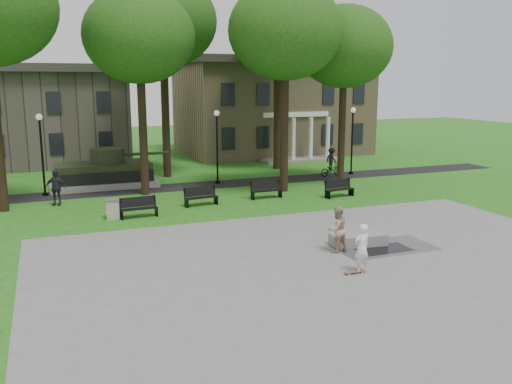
% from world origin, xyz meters
% --- Properties ---
extents(ground, '(120.00, 120.00, 0.00)m').
position_xyz_m(ground, '(0.00, 0.00, 0.00)').
color(ground, '#215614').
rests_on(ground, ground).
extents(plaza, '(22.00, 16.00, 0.02)m').
position_xyz_m(plaza, '(0.00, -5.00, 0.01)').
color(plaza, gray).
rests_on(plaza, ground).
extents(footpath, '(44.00, 2.60, 0.01)m').
position_xyz_m(footpath, '(0.00, 12.00, 0.01)').
color(footpath, black).
rests_on(footpath, ground).
extents(building_right, '(17.00, 12.00, 8.60)m').
position_xyz_m(building_right, '(10.00, 26.00, 4.34)').
color(building_right, '#9E8460').
rests_on(building_right, ground).
extents(building_left, '(15.00, 10.00, 7.20)m').
position_xyz_m(building_left, '(-11.00, 26.50, 3.60)').
color(building_left, '#4C443D').
rests_on(building_left, ground).
extents(tree_1, '(6.20, 6.20, 11.63)m').
position_xyz_m(tree_1, '(-4.50, 10.50, 8.95)').
color(tree_1, black).
rests_on(tree_1, ground).
extents(tree_2, '(6.60, 6.60, 12.16)m').
position_xyz_m(tree_2, '(3.50, 8.50, 9.32)').
color(tree_2, black).
rests_on(tree_2, ground).
extents(tree_3, '(6.00, 6.00, 11.19)m').
position_xyz_m(tree_3, '(8.00, 9.50, 8.60)').
color(tree_3, black).
rests_on(tree_3, ground).
extents(tree_4, '(7.20, 7.20, 13.50)m').
position_xyz_m(tree_4, '(-2.00, 16.00, 10.39)').
color(tree_4, black).
rests_on(tree_4, ground).
extents(tree_5, '(6.40, 6.40, 12.44)m').
position_xyz_m(tree_5, '(6.50, 16.50, 9.67)').
color(tree_5, black).
rests_on(tree_5, ground).
extents(lamp_left, '(0.36, 0.36, 4.73)m').
position_xyz_m(lamp_left, '(-10.00, 12.30, 2.79)').
color(lamp_left, black).
rests_on(lamp_left, ground).
extents(lamp_mid, '(0.36, 0.36, 4.73)m').
position_xyz_m(lamp_mid, '(0.50, 12.30, 2.79)').
color(lamp_mid, black).
rests_on(lamp_mid, ground).
extents(lamp_right, '(0.36, 0.36, 4.73)m').
position_xyz_m(lamp_right, '(10.50, 12.30, 2.79)').
color(lamp_right, black).
rests_on(lamp_right, ground).
extents(tank_monument, '(7.45, 3.40, 2.40)m').
position_xyz_m(tank_monument, '(-6.46, 14.00, 0.86)').
color(tank_monument, gray).
rests_on(tank_monument, ground).
extents(puddle, '(2.20, 1.20, 0.00)m').
position_xyz_m(puddle, '(2.36, -3.62, 0.02)').
color(puddle, black).
rests_on(puddle, plaza).
extents(concrete_block, '(2.28, 1.20, 0.45)m').
position_xyz_m(concrete_block, '(1.76, -2.73, 0.24)').
color(concrete_block, gray).
rests_on(concrete_block, plaza).
extents(skateboard, '(0.78, 0.21, 0.07)m').
position_xyz_m(skateboard, '(-0.14, -5.59, 0.06)').
color(skateboard, brown).
rests_on(skateboard, plaza).
extents(skateboarder, '(0.69, 0.51, 1.73)m').
position_xyz_m(skateboarder, '(0.14, -5.53, 0.88)').
color(skateboarder, white).
rests_on(skateboarder, plaza).
extents(friend_watching, '(0.97, 0.80, 1.81)m').
position_xyz_m(friend_watching, '(0.47, -3.23, 0.93)').
color(friend_watching, tan).
rests_on(friend_watching, plaza).
extents(pedestrian_walker, '(1.22, 0.85, 1.92)m').
position_xyz_m(pedestrian_walker, '(-9.44, 9.39, 0.96)').
color(pedestrian_walker, '#1F242A').
rests_on(pedestrian_walker, ground).
extents(cyclist, '(1.86, 1.10, 2.00)m').
position_xyz_m(cyclist, '(8.73, 12.03, 0.82)').
color(cyclist, black).
rests_on(cyclist, ground).
extents(park_bench_0, '(1.83, 0.65, 1.00)m').
position_xyz_m(park_bench_0, '(-5.77, 5.16, 0.52)').
color(park_bench_0, black).
rests_on(park_bench_0, ground).
extents(park_bench_1, '(1.84, 0.76, 1.00)m').
position_xyz_m(park_bench_1, '(-2.24, 6.54, 0.52)').
color(park_bench_1, black).
rests_on(park_bench_1, ground).
extents(park_bench_2, '(1.81, 0.55, 1.00)m').
position_xyz_m(park_bench_2, '(1.70, 6.98, 0.52)').
color(park_bench_2, black).
rests_on(park_bench_2, ground).
extents(park_bench_3, '(1.85, 0.78, 1.00)m').
position_xyz_m(park_bench_3, '(5.75, 5.79, 0.52)').
color(park_bench_3, black).
rests_on(park_bench_3, ground).
extents(trash_bin, '(0.76, 0.76, 0.96)m').
position_xyz_m(trash_bin, '(-6.95, 5.38, 0.49)').
color(trash_bin, '#B9AD99').
rests_on(trash_bin, ground).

